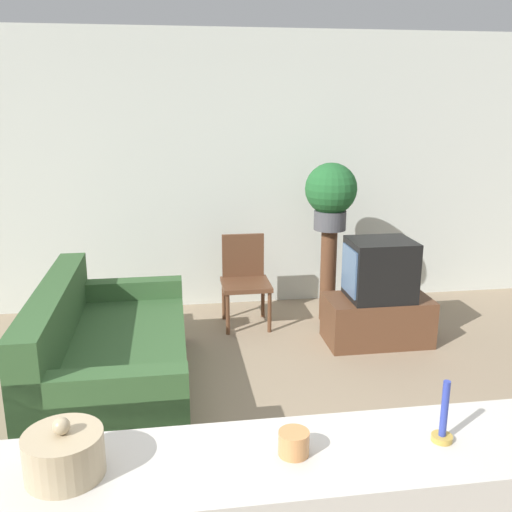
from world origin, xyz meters
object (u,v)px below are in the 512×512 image
wooden_chair (245,276)px  potted_plant (331,193)px  couch (108,358)px  decorative_bowl (64,454)px  television (379,269)px

wooden_chair → potted_plant: (0.79, -0.03, 0.77)m
couch → potted_plant: (1.93, 1.21, 0.94)m
potted_plant → couch: bearing=-148.0°
potted_plant → decorative_bowl: (-1.79, -3.46, -0.21)m
wooden_chair → potted_plant: 1.10m
couch → potted_plant: size_ratio=3.00×
television → couch: bearing=-164.5°
wooden_chair → decorative_bowl: 3.66m
wooden_chair → decorative_bowl: size_ratio=3.50×
television → wooden_chair: (-1.07, 0.62, -0.20)m
couch → potted_plant: potted_plant is taller
decorative_bowl → television: bearing=54.2°
couch → television: size_ratio=3.40×
decorative_bowl → couch: bearing=93.5°
wooden_chair → decorative_bowl: decorative_bowl is taller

